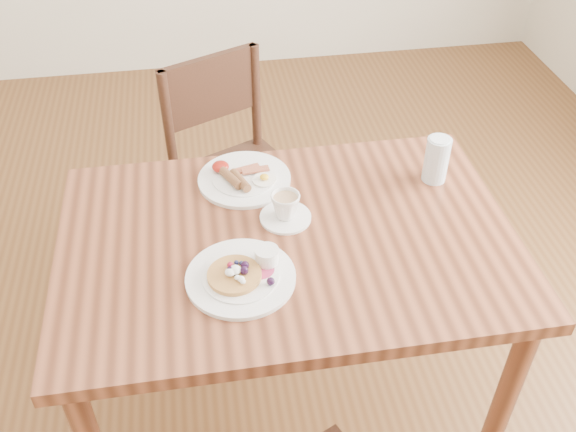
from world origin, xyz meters
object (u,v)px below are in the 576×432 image
object	(u,v)px
teacup_saucer	(285,208)
water_glass	(436,160)
chair_far	(234,168)
pancake_plate	(243,274)
dining_table	(288,263)
breakfast_plate	(243,178)

from	to	relation	value
teacup_saucer	water_glass	distance (m)	0.47
chair_far	pancake_plate	world-z (taller)	chair_far
teacup_saucer	chair_far	bearing A→B (deg)	98.88
dining_table	pancake_plate	distance (m)	0.22
dining_table	pancake_plate	world-z (taller)	pancake_plate
chair_far	water_glass	xyz separation A→B (m)	(0.55, -0.50, 0.33)
dining_table	chair_far	world-z (taller)	chair_far
chair_far	water_glass	world-z (taller)	water_glass
dining_table	breakfast_plate	world-z (taller)	breakfast_plate
dining_table	water_glass	distance (m)	0.52
breakfast_plate	water_glass	xyz separation A→B (m)	(0.55, -0.08, 0.06)
pancake_plate	breakfast_plate	size ratio (longest dim) A/B	1.00
breakfast_plate	chair_far	bearing A→B (deg)	90.00
pancake_plate	water_glass	world-z (taller)	water_glass
pancake_plate	teacup_saucer	bearing A→B (deg)	56.00
dining_table	teacup_saucer	size ratio (longest dim) A/B	8.57
teacup_saucer	water_glass	world-z (taller)	water_glass
breakfast_plate	dining_table	bearing A→B (deg)	-70.76
teacup_saucer	pancake_plate	bearing A→B (deg)	-124.00
breakfast_plate	water_glass	world-z (taller)	water_glass
water_glass	pancake_plate	bearing A→B (deg)	-152.24
chair_far	water_glass	distance (m)	0.81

